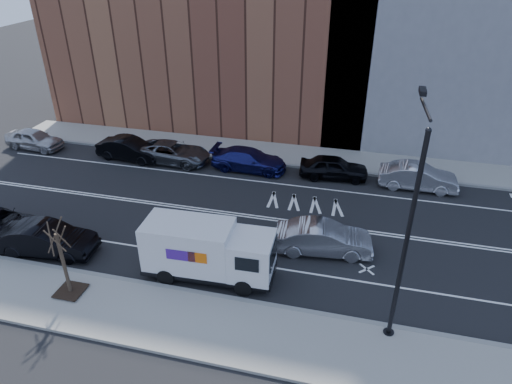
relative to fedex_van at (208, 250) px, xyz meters
The scene contains 17 objects.
ground 5.95m from the fedex_van, 76.37° to the left, with size 120.00×120.00×0.00m, color black.
sidewalk_near 3.75m from the fedex_van, 67.01° to the right, with size 44.00×3.60×0.15m, color gray.
sidewalk_far 14.53m from the fedex_van, 84.61° to the left, with size 44.00×3.60×0.15m, color gray.
curb_near 2.40m from the fedex_van, 45.89° to the right, with size 44.00×0.25×0.17m, color gray.
curb_far 12.75m from the fedex_van, 83.85° to the left, with size 44.00×0.25×0.17m, color gray.
road_markings 5.95m from the fedex_van, 76.37° to the left, with size 40.00×8.60×0.01m, color white, non-canonical shape.
streetlight 9.19m from the fedex_van, ahead, with size 0.44×4.02×9.34m.
street_tree 6.30m from the fedex_van, 153.61° to the right, with size 1.20×1.20×3.75m.
fedex_van is the anchor object (origin of this frame).
far_parked_a 21.00m from the fedex_van, 148.24° to the left, with size 1.80×4.48×1.53m, color #A6A6AB.
far_parked_b 14.82m from the fedex_van, 131.67° to the left, with size 1.68×4.82×1.59m, color black.
far_parked_c 13.18m from the fedex_van, 120.31° to the left, with size 2.46×5.33×1.48m, color #56595F.
far_parked_d 11.55m from the fedex_van, 95.19° to the left, with size 2.12×5.21×1.51m, color navy.
far_parked_e 12.61m from the fedex_van, 67.70° to the left, with size 1.82×4.53×1.54m, color black.
far_parked_f 15.37m from the fedex_van, 48.57° to the left, with size 1.71×4.89×1.61m, color #BABABF.
driving_sedan 6.06m from the fedex_van, 32.52° to the left, with size 1.72×4.93×1.62m, color #9C9BA0.
near_parked_rear_a 8.59m from the fedex_van, behind, with size 1.74×4.98×1.64m, color black.
Camera 1 is at (4.99, -21.69, 14.28)m, focal length 32.00 mm.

